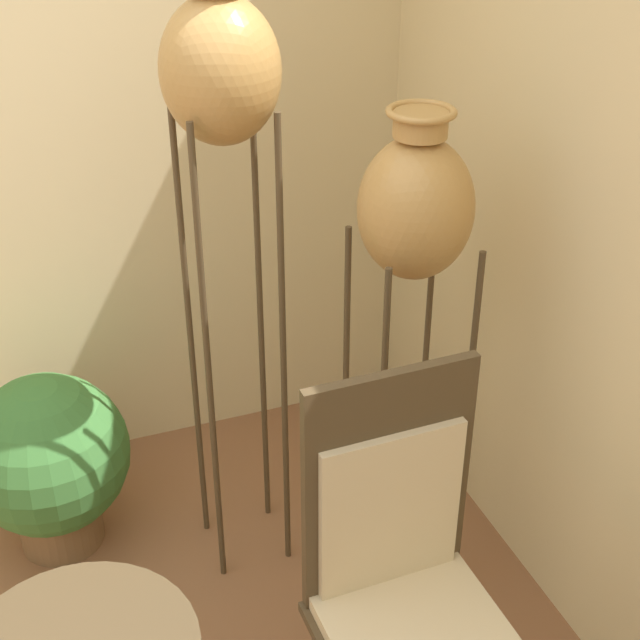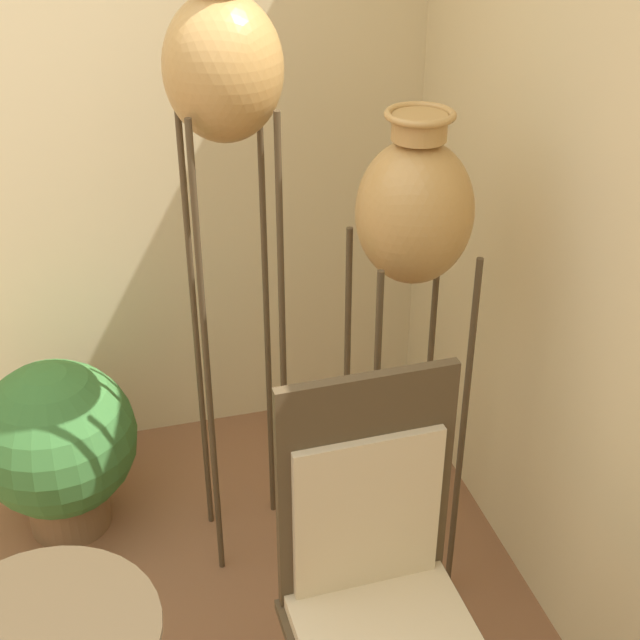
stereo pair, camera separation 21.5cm
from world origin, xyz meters
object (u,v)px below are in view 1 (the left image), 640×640
at_px(vase_stand_medium, 415,215).
at_px(chair, 408,580).
at_px(vase_stand_tall, 221,84).
at_px(potted_plant, 49,460).

bearing_deg(vase_stand_medium, chair, -114.32).
relative_size(vase_stand_tall, potted_plant, 2.98).
xyz_separation_m(vase_stand_medium, chair, (-0.29, -0.64, -0.69)).
relative_size(chair, potted_plant, 1.75).
distance_m(vase_stand_medium, potted_plant, 1.54).
distance_m(vase_stand_tall, chair, 1.39).
xyz_separation_m(vase_stand_tall, vase_stand_medium, (0.47, -0.27, -0.34)).
bearing_deg(vase_stand_tall, vase_stand_medium, -30.40).
height_order(vase_stand_medium, chair, vase_stand_medium).
bearing_deg(chair, potted_plant, 123.46).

